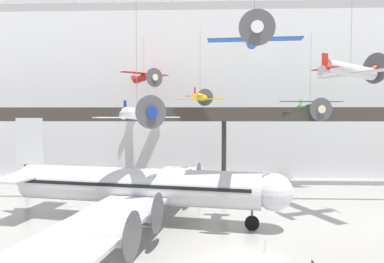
% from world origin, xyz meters
% --- Properties ---
extents(ground_plane, '(260.00, 260.00, 0.00)m').
position_xyz_m(ground_plane, '(0.00, 0.00, 0.00)').
color(ground_plane, '#9E9B96').
extents(hangar_back_wall, '(140.00, 3.00, 27.62)m').
position_xyz_m(hangar_back_wall, '(0.00, 33.62, 13.81)').
color(hangar_back_wall, silver).
rests_on(hangar_back_wall, ground).
extents(mezzanine_walkway, '(110.00, 3.20, 11.51)m').
position_xyz_m(mezzanine_walkway, '(0.00, 25.69, 9.80)').
color(mezzanine_walkway, '#38332D').
rests_on(mezzanine_walkway, ground).
extents(airliner_silver_main, '(29.73, 34.13, 10.11)m').
position_xyz_m(airliner_silver_main, '(-9.59, 7.96, 3.52)').
color(airliner_silver_main, silver).
rests_on(airliner_silver_main, ground).
extents(suspended_plane_silver_racer, '(7.22, 8.31, 8.98)m').
position_xyz_m(suspended_plane_silver_racer, '(10.84, 8.43, 14.63)').
color(suspended_plane_silver_racer, silver).
extents(suspended_plane_white_twin, '(7.42, 6.82, 13.03)m').
position_xyz_m(suspended_plane_white_twin, '(-9.19, 6.86, 10.51)').
color(suspended_plane_white_twin, silver).
extents(suspended_plane_green_biplane, '(9.05, 7.42, 12.71)m').
position_xyz_m(suspended_plane_green_biplane, '(12.39, 25.60, 11.41)').
color(suspended_plane_green_biplane, '#1E6B33').
extents(suspended_plane_yellow_lowwing, '(7.05, 5.90, 10.63)m').
position_xyz_m(suspended_plane_yellow_lowwing, '(-3.54, 23.09, 12.90)').
color(suspended_plane_yellow_lowwing, yellow).
extents(suspended_plane_red_highwing, '(6.84, 6.68, 8.03)m').
position_xyz_m(suspended_plane_red_highwing, '(-12.22, 27.97, 16.27)').
color(suspended_plane_red_highwing, red).
extents(suspended_plane_blue_trainer, '(7.69, 6.25, 7.01)m').
position_xyz_m(suspended_plane_blue_trainer, '(1.13, 4.03, 16.86)').
color(suspended_plane_blue_trainer, '#1E4CAD').
extents(stanchion_barrier, '(0.36, 0.36, 1.08)m').
position_xyz_m(stanchion_barrier, '(1.63, 0.83, 0.33)').
color(stanchion_barrier, '#B2B5BA').
rests_on(stanchion_barrier, ground).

